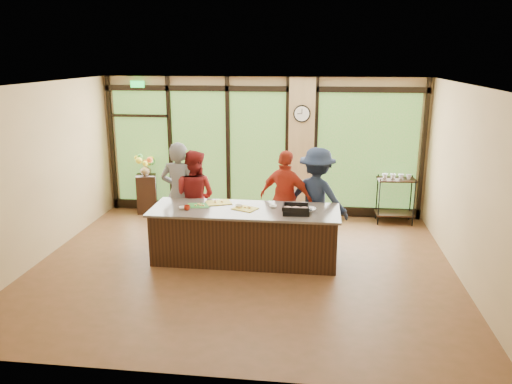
% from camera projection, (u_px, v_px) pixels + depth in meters
% --- Properties ---
extents(floor, '(7.00, 7.00, 0.00)m').
position_uv_depth(floor, '(243.00, 266.00, 8.40)').
color(floor, brown).
rests_on(floor, ground).
extents(ceiling, '(7.00, 7.00, 0.00)m').
position_uv_depth(ceiling, '(241.00, 85.00, 7.60)').
color(ceiling, white).
rests_on(ceiling, back_wall).
extents(back_wall, '(7.00, 0.00, 7.00)m').
position_uv_depth(back_wall, '(262.00, 147.00, 10.87)').
color(back_wall, tan).
rests_on(back_wall, floor).
extents(left_wall, '(0.00, 6.00, 6.00)m').
position_uv_depth(left_wall, '(37.00, 174.00, 8.41)').
color(left_wall, tan).
rests_on(left_wall, floor).
extents(right_wall, '(0.00, 6.00, 6.00)m').
position_uv_depth(right_wall, '(469.00, 187.00, 7.60)').
color(right_wall, tan).
rests_on(right_wall, floor).
extents(window_wall, '(6.90, 0.12, 3.00)m').
position_uv_depth(window_wall, '(269.00, 152.00, 10.84)').
color(window_wall, tan).
rests_on(window_wall, floor).
extents(island_base, '(3.10, 1.00, 0.88)m').
position_uv_depth(island_base, '(245.00, 236.00, 8.57)').
color(island_base, black).
rests_on(island_base, floor).
extents(countertop, '(3.20, 1.10, 0.04)m').
position_uv_depth(countertop, '(245.00, 210.00, 8.45)').
color(countertop, '#70665C').
rests_on(countertop, island_base).
extents(wall_clock, '(0.36, 0.04, 0.36)m').
position_uv_depth(wall_clock, '(302.00, 114.00, 10.45)').
color(wall_clock, black).
rests_on(wall_clock, window_wall).
extents(cook_left, '(0.73, 0.50, 1.93)m').
position_uv_depth(cook_left, '(179.00, 193.00, 9.24)').
color(cook_left, slate).
rests_on(cook_left, floor).
extents(cook_midleft, '(1.00, 0.86, 1.77)m').
position_uv_depth(cook_midleft, '(194.00, 197.00, 9.31)').
color(cook_midleft, maroon).
rests_on(cook_midleft, floor).
extents(cook_midright, '(1.13, 0.81, 1.79)m').
position_uv_depth(cook_midright, '(286.00, 199.00, 9.16)').
color(cook_midright, '#AD2F1A').
rests_on(cook_midright, floor).
extents(cook_right, '(1.37, 1.12, 1.85)m').
position_uv_depth(cook_right, '(317.00, 198.00, 9.10)').
color(cook_right, '#1C263D').
rests_on(cook_right, floor).
extents(roasting_pan, '(0.46, 0.37, 0.08)m').
position_uv_depth(roasting_pan, '(296.00, 211.00, 8.19)').
color(roasting_pan, black).
rests_on(roasting_pan, countertop).
extents(mixing_bowl, '(0.37, 0.37, 0.07)m').
position_uv_depth(mixing_bowl, '(306.00, 210.00, 8.26)').
color(mixing_bowl, silver).
rests_on(mixing_bowl, countertop).
extents(cutting_board_left, '(0.42, 0.34, 0.01)m').
position_uv_depth(cutting_board_left, '(198.00, 206.00, 8.62)').
color(cutting_board_left, '#308430').
rests_on(cutting_board_left, countertop).
extents(cutting_board_center, '(0.52, 0.46, 0.01)m').
position_uv_depth(cutting_board_center, '(218.00, 203.00, 8.79)').
color(cutting_board_center, gold).
rests_on(cutting_board_center, countertop).
extents(cutting_board_right, '(0.47, 0.42, 0.01)m').
position_uv_depth(cutting_board_right, '(245.00, 209.00, 8.45)').
color(cutting_board_right, gold).
rests_on(cutting_board_right, countertop).
extents(prep_bowl_near, '(0.17, 0.17, 0.04)m').
position_uv_depth(prep_bowl_near, '(183.00, 208.00, 8.43)').
color(prep_bowl_near, silver).
rests_on(prep_bowl_near, countertop).
extents(prep_bowl_mid, '(0.16, 0.16, 0.04)m').
position_uv_depth(prep_bowl_mid, '(239.00, 206.00, 8.53)').
color(prep_bowl_mid, silver).
rests_on(prep_bowl_mid, countertop).
extents(prep_bowl_far, '(0.14, 0.14, 0.03)m').
position_uv_depth(prep_bowl_far, '(273.00, 207.00, 8.52)').
color(prep_bowl_far, silver).
rests_on(prep_bowl_far, countertop).
extents(red_ramekin, '(0.11, 0.11, 0.08)m').
position_uv_depth(red_ramekin, '(187.00, 208.00, 8.38)').
color(red_ramekin, '#B02411').
rests_on(red_ramekin, countertop).
extents(flower_stand, '(0.53, 0.53, 0.86)m').
position_uv_depth(flower_stand, '(147.00, 193.00, 11.22)').
color(flower_stand, black).
rests_on(flower_stand, floor).
extents(flower_vase, '(0.27, 0.27, 0.26)m').
position_uv_depth(flower_vase, '(145.00, 169.00, 11.07)').
color(flower_vase, olive).
rests_on(flower_vase, flower_stand).
extents(bar_cart, '(0.80, 0.49, 1.06)m').
position_uv_depth(bar_cart, '(396.00, 194.00, 10.44)').
color(bar_cart, black).
rests_on(bar_cart, floor).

